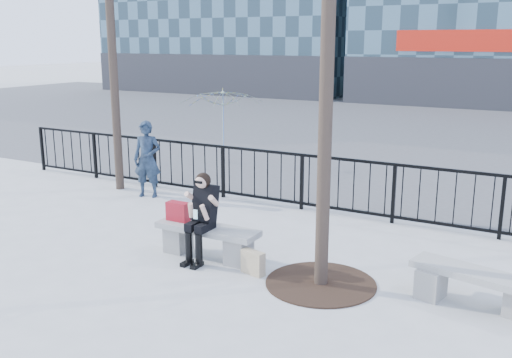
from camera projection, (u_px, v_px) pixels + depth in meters
The scene contains 11 objects.
ground at pixel (208, 257), 8.70m from camera, with size 120.00×120.00×0.00m, color #A3A49E.
street_surface at pixel (429, 128), 21.46m from camera, with size 60.00×23.00×0.01m, color #474747.
railing at pixel (292, 180), 11.12m from camera, with size 14.00×0.06×1.10m.
tree_grate at pixel (321, 283), 7.72m from camera, with size 1.50×1.50×0.02m, color black.
bench_main at pixel (207, 238), 8.63m from camera, with size 1.65×0.46×0.49m.
bench_second at pixel (475, 285), 7.02m from camera, with size 1.57×0.44×0.47m.
seated_woman at pixel (201, 218), 8.41m from camera, with size 0.50×0.64×1.34m.
handbag at pixel (178, 211), 8.83m from camera, with size 0.36×0.17×0.29m, color maroon.
shopping_bag at pixel (253, 263), 8.02m from camera, with size 0.36×0.13×0.34m, color beige.
standing_man at pixel (147, 159), 11.89m from camera, with size 0.59×0.39×1.61m, color black.
vendor_umbrella at pixel (222, 126), 15.13m from camera, with size 2.19×2.23×2.01m, color yellow.
Camera 1 is at (4.59, -6.80, 3.22)m, focal length 40.00 mm.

